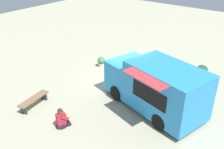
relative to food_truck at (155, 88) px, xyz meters
The scene contains 6 objects.
ground_plane 2.95m from the food_truck, 59.49° to the left, with size 40.00×40.00×0.00m, color #B1AE90.
food_truck is the anchor object (origin of this frame).
person_customer 4.39m from the food_truck, 146.43° to the left, with size 0.78×0.59×0.92m.
planter_flowering_near 5.32m from the food_truck, 68.17° to the left, with size 0.49×0.49×0.63m.
planter_flowering_far 4.24m from the food_truck, ahead, with size 0.60×0.60×0.88m.
plaza_bench 5.74m from the food_truck, 126.59° to the left, with size 1.71×0.67×0.45m.
Camera 1 is at (-10.43, -6.88, 6.93)m, focal length 40.55 mm.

